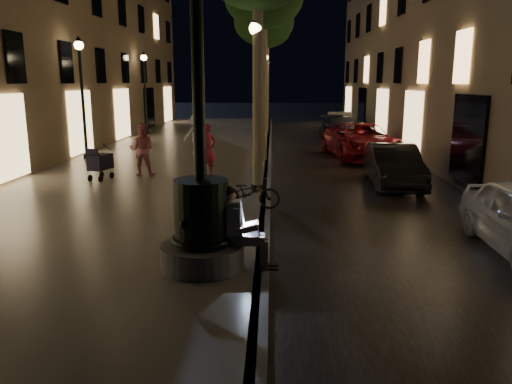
{
  "coord_description": "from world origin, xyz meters",
  "views": [
    {
      "loc": [
        0.16,
        -5.92,
        3.25
      ],
      "look_at": [
        -0.13,
        3.0,
        1.28
      ],
      "focal_mm": 35.0,
      "sensor_mm": 36.0,
      "label": 1
    }
  ],
  "objects_px": {
    "lamp_curb_a": "(256,83)",
    "car_fifth": "(339,123)",
    "car_second": "(394,166)",
    "tree_far": "(267,29)",
    "lamp_curb_d": "(267,82)",
    "pedestrian_red": "(207,150)",
    "seated_man_laptop": "(239,225)",
    "lamp_curb_b": "(262,82)",
    "pedestrian_pink": "(142,149)",
    "stroller": "(100,162)",
    "bicycle": "(249,192)",
    "car_third": "(361,141)",
    "car_rear": "(341,129)",
    "pedestrian_white": "(196,134)",
    "fountain_lamppost": "(201,209)",
    "lamp_left_c": "(145,82)",
    "lamp_curb_c": "(265,82)",
    "tree_third": "(264,22)",
    "lamp_left_b": "(81,82)"
  },
  "relations": [
    {
      "from": "lamp_curb_a",
      "to": "car_fifth",
      "type": "xyz_separation_m",
      "value": [
        4.72,
        18.21,
        -2.55
      ]
    },
    {
      "from": "car_second",
      "to": "tree_far",
      "type": "bearing_deg",
      "value": 107.41
    },
    {
      "from": "lamp_curb_d",
      "to": "pedestrian_red",
      "type": "xyz_separation_m",
      "value": [
        -1.65,
        -21.82,
        -2.16
      ]
    },
    {
      "from": "seated_man_laptop",
      "to": "lamp_curb_b",
      "type": "height_order",
      "value": "lamp_curb_b"
    },
    {
      "from": "pedestrian_pink",
      "to": "lamp_curb_d",
      "type": "bearing_deg",
      "value": -102.79
    },
    {
      "from": "stroller",
      "to": "bicycle",
      "type": "height_order",
      "value": "stroller"
    },
    {
      "from": "seated_man_laptop",
      "to": "car_fifth",
      "type": "xyz_separation_m",
      "value": [
        4.8,
        24.21,
        -0.24
      ]
    },
    {
      "from": "stroller",
      "to": "car_third",
      "type": "xyz_separation_m",
      "value": [
        9.29,
        6.22,
        -0.01
      ]
    },
    {
      "from": "car_second",
      "to": "lamp_curb_d",
      "type": "bearing_deg",
      "value": 103.77
    },
    {
      "from": "car_second",
      "to": "pedestrian_red",
      "type": "distance_m",
      "value": 5.98
    },
    {
      "from": "car_rear",
      "to": "pedestrian_red",
      "type": "bearing_deg",
      "value": -120.51
    },
    {
      "from": "lamp_curb_a",
      "to": "car_fifth",
      "type": "relative_size",
      "value": 1.15
    },
    {
      "from": "stroller",
      "to": "pedestrian_pink",
      "type": "bearing_deg",
      "value": 51.15
    },
    {
      "from": "pedestrian_red",
      "to": "pedestrian_white",
      "type": "height_order",
      "value": "pedestrian_red"
    },
    {
      "from": "lamp_curb_b",
      "to": "car_second",
      "type": "height_order",
      "value": "lamp_curb_b"
    },
    {
      "from": "car_second",
      "to": "car_fifth",
      "type": "xyz_separation_m",
      "value": [
        0.42,
        16.43,
        0.03
      ]
    },
    {
      "from": "lamp_curb_a",
      "to": "car_second",
      "type": "xyz_separation_m",
      "value": [
        4.3,
        1.78,
        -2.57
      ]
    },
    {
      "from": "car_second",
      "to": "pedestrian_red",
      "type": "relative_size",
      "value": 2.3
    },
    {
      "from": "car_second",
      "to": "pedestrian_red",
      "type": "height_order",
      "value": "pedestrian_red"
    },
    {
      "from": "tree_far",
      "to": "lamp_curb_d",
      "type": "relative_size",
      "value": 1.56
    },
    {
      "from": "lamp_curb_a",
      "to": "fountain_lamppost",
      "type": "bearing_deg",
      "value": -96.65
    },
    {
      "from": "car_fifth",
      "to": "fountain_lamppost",
      "type": "bearing_deg",
      "value": -99.82
    },
    {
      "from": "fountain_lamppost",
      "to": "car_fifth",
      "type": "height_order",
      "value": "fountain_lamppost"
    },
    {
      "from": "lamp_curb_d",
      "to": "lamp_left_c",
      "type": "height_order",
      "value": "same"
    },
    {
      "from": "lamp_curb_b",
      "to": "lamp_left_c",
      "type": "xyz_separation_m",
      "value": [
        -7.1,
        8.0,
        0.0
      ]
    },
    {
      "from": "lamp_curb_c",
      "to": "bicycle",
      "type": "relative_size",
      "value": 3.14
    },
    {
      "from": "lamp_curb_d",
      "to": "car_third",
      "type": "bearing_deg",
      "value": -75.2
    },
    {
      "from": "lamp_curb_b",
      "to": "pedestrian_pink",
      "type": "bearing_deg",
      "value": -124.37
    },
    {
      "from": "lamp_curb_a",
      "to": "lamp_curb_d",
      "type": "relative_size",
      "value": 1.0
    },
    {
      "from": "lamp_curb_a",
      "to": "seated_man_laptop",
      "type": "bearing_deg",
      "value": -90.82
    },
    {
      "from": "fountain_lamppost",
      "to": "pedestrian_white",
      "type": "xyz_separation_m",
      "value": [
        -2.16,
        13.65,
        -0.17
      ]
    },
    {
      "from": "seated_man_laptop",
      "to": "pedestrian_white",
      "type": "relative_size",
      "value": 0.83
    },
    {
      "from": "tree_third",
      "to": "pedestrian_white",
      "type": "bearing_deg",
      "value": -123.34
    },
    {
      "from": "car_second",
      "to": "pedestrian_white",
      "type": "height_order",
      "value": "pedestrian_white"
    },
    {
      "from": "stroller",
      "to": "lamp_curb_d",
      "type": "bearing_deg",
      "value": 91.77
    },
    {
      "from": "seated_man_laptop",
      "to": "lamp_curb_c",
      "type": "bearing_deg",
      "value": 89.78
    },
    {
      "from": "seated_man_laptop",
      "to": "car_second",
      "type": "relative_size",
      "value": 0.35
    },
    {
      "from": "lamp_curb_b",
      "to": "lamp_left_b",
      "type": "relative_size",
      "value": 1.0
    },
    {
      "from": "lamp_left_b",
      "to": "tree_third",
      "type": "bearing_deg",
      "value": 40.2
    },
    {
      "from": "car_third",
      "to": "bicycle",
      "type": "distance_m",
      "value": 10.64
    },
    {
      "from": "tree_third",
      "to": "lamp_curb_a",
      "type": "bearing_deg",
      "value": -90.0
    },
    {
      "from": "lamp_curb_d",
      "to": "pedestrian_red",
      "type": "bearing_deg",
      "value": -94.34
    },
    {
      "from": "bicycle",
      "to": "lamp_left_b",
      "type": "bearing_deg",
      "value": 47.4
    },
    {
      "from": "lamp_curb_a",
      "to": "pedestrian_pink",
      "type": "relative_size",
      "value": 2.77
    },
    {
      "from": "bicycle",
      "to": "fountain_lamppost",
      "type": "bearing_deg",
      "value": 177.63
    },
    {
      "from": "lamp_curb_c",
      "to": "lamp_left_b",
      "type": "height_order",
      "value": "same"
    },
    {
      "from": "car_rear",
      "to": "car_fifth",
      "type": "xyz_separation_m",
      "value": [
        0.42,
        4.06,
        0.0
      ]
    },
    {
      "from": "tree_far",
      "to": "lamp_left_c",
      "type": "xyz_separation_m",
      "value": [
        -7.18,
        -2.0,
        -3.2
      ]
    },
    {
      "from": "tree_far",
      "to": "lamp_left_c",
      "type": "relative_size",
      "value": 1.56
    },
    {
      "from": "lamp_curb_d",
      "to": "car_second",
      "type": "bearing_deg",
      "value": -79.05
    }
  ]
}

